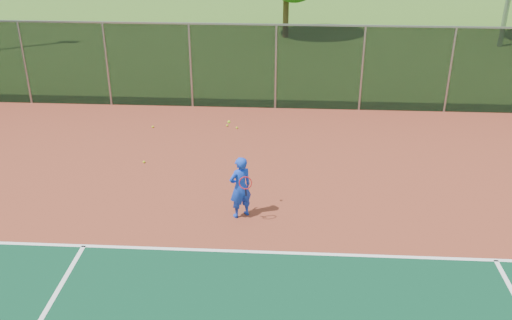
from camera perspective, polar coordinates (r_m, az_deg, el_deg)
The scene contains 7 objects.
court_apron at distance 12.10m, azimuth 15.12°, elevation -12.16°, with size 30.00×20.00×0.02m, color brown.
fence_back at distance 20.33m, azimuth 10.58°, elevation 9.04°, with size 30.00×0.06×3.03m.
tennis_player at distance 13.55m, azimuth -1.57°, elevation -2.73°, with size 0.69×0.73×2.45m.
practice_ball_0 at distance 18.84m, azimuth -1.93°, elevation 3.24°, with size 0.07×0.07×0.07m, color #B6CE18.
practice_ball_1 at distance 16.80m, azimuth -11.15°, elevation -0.18°, with size 0.07×0.07×0.07m, color #B6CE18.
practice_ball_2 at distance 19.21m, azimuth -10.29°, elevation 3.29°, with size 0.07×0.07×0.07m, color #B6CE18.
practice_ball_4 at distance 19.04m, azimuth -2.91°, elevation 3.48°, with size 0.07×0.07×0.07m, color #B6CE18.
Camera 1 is at (-2.53, -7.34, 7.28)m, focal length 40.00 mm.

